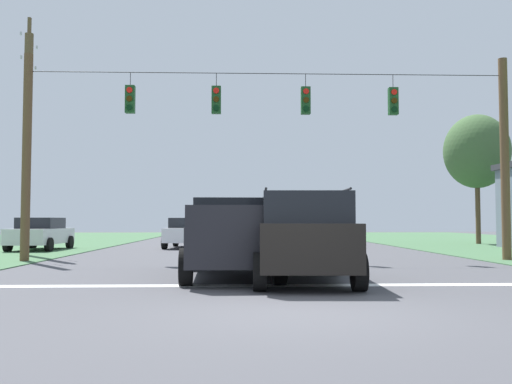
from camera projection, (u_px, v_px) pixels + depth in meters
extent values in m
plane|color=#47474C|center=(296.00, 312.00, 8.42)|extent=(120.00, 120.00, 0.00)
cube|color=white|center=(279.00, 285.00, 11.85)|extent=(14.22, 0.45, 0.01)
cube|color=white|center=(265.00, 264.00, 17.84)|extent=(2.50, 0.15, 0.01)
cube|color=white|center=(257.00, 250.00, 25.66)|extent=(2.50, 0.15, 0.01)
cube|color=white|center=(253.00, 244.00, 32.65)|extent=(2.50, 0.15, 0.01)
cylinder|color=brown|center=(27.00, 157.00, 18.83)|extent=(0.30, 0.30, 7.10)
cylinder|color=brown|center=(505.00, 159.00, 19.38)|extent=(0.30, 0.30, 7.10)
cylinder|color=black|center=(269.00, 74.00, 19.25)|extent=(16.51, 0.02, 0.02)
cylinder|color=black|center=(130.00, 79.00, 19.08)|extent=(0.02, 0.02, 0.47)
cube|color=#19471E|center=(130.00, 99.00, 19.04)|extent=(0.32, 0.24, 0.95)
cylinder|color=red|center=(129.00, 90.00, 18.92)|extent=(0.20, 0.04, 0.20)
cylinder|color=#352203|center=(129.00, 99.00, 18.90)|extent=(0.20, 0.04, 0.20)
cylinder|color=black|center=(129.00, 107.00, 18.89)|extent=(0.20, 0.04, 0.20)
cylinder|color=black|center=(216.00, 80.00, 19.18)|extent=(0.02, 0.02, 0.47)
cube|color=#19471E|center=(216.00, 100.00, 19.14)|extent=(0.32, 0.24, 0.95)
cylinder|color=red|center=(216.00, 91.00, 19.02)|extent=(0.20, 0.04, 0.20)
cylinder|color=#352203|center=(216.00, 99.00, 19.00)|extent=(0.20, 0.04, 0.20)
cylinder|color=black|center=(216.00, 108.00, 18.99)|extent=(0.20, 0.04, 0.20)
cylinder|color=black|center=(306.00, 80.00, 19.28)|extent=(0.02, 0.02, 0.47)
cube|color=#19471E|center=(306.00, 101.00, 19.25)|extent=(0.32, 0.24, 0.95)
cylinder|color=red|center=(306.00, 91.00, 19.12)|extent=(0.20, 0.04, 0.20)
cylinder|color=#352203|center=(306.00, 100.00, 19.11)|extent=(0.20, 0.04, 0.20)
cylinder|color=black|center=(306.00, 108.00, 19.09)|extent=(0.20, 0.04, 0.20)
cylinder|color=black|center=(393.00, 81.00, 19.39)|extent=(0.02, 0.02, 0.47)
cube|color=#19471E|center=(393.00, 101.00, 19.35)|extent=(0.32, 0.24, 0.95)
cylinder|color=red|center=(394.00, 92.00, 19.22)|extent=(0.20, 0.04, 0.20)
cylinder|color=#352203|center=(394.00, 101.00, 19.21)|extent=(0.20, 0.04, 0.20)
cylinder|color=black|center=(394.00, 109.00, 19.19)|extent=(0.20, 0.04, 0.20)
cube|color=black|center=(231.00, 243.00, 13.73)|extent=(2.19, 5.47, 0.85)
cube|color=black|center=(230.00, 212.00, 14.42)|extent=(1.92, 1.96, 0.70)
cube|color=black|center=(190.00, 217.00, 12.36)|extent=(0.18, 2.38, 0.45)
cube|color=black|center=(274.00, 217.00, 12.49)|extent=(0.18, 2.38, 0.45)
cube|color=black|center=(234.00, 216.00, 11.13)|extent=(1.96, 0.17, 0.45)
cylinder|color=black|center=(194.00, 256.00, 15.47)|extent=(0.31, 0.81, 0.80)
cylinder|color=black|center=(265.00, 256.00, 15.61)|extent=(0.31, 0.81, 0.80)
cylinder|color=black|center=(186.00, 267.00, 11.81)|extent=(0.31, 0.81, 0.80)
cylinder|color=black|center=(279.00, 266.00, 11.95)|extent=(0.31, 0.81, 0.80)
cube|color=black|center=(303.00, 244.00, 12.55)|extent=(2.14, 4.87, 0.95)
cube|color=black|center=(303.00, 209.00, 12.44)|extent=(1.92, 3.27, 0.65)
cylinder|color=black|center=(265.00, 192.00, 12.47)|extent=(0.16, 2.72, 0.05)
cylinder|color=black|center=(341.00, 192.00, 12.46)|extent=(0.16, 2.72, 0.05)
cylinder|color=black|center=(260.00, 260.00, 14.16)|extent=(0.29, 0.77, 0.76)
cylinder|color=black|center=(336.00, 260.00, 14.15)|extent=(0.29, 0.77, 0.76)
cylinder|color=black|center=(260.00, 272.00, 10.90)|extent=(0.29, 0.77, 0.76)
cylinder|color=black|center=(359.00, 272.00, 10.89)|extent=(0.29, 0.77, 0.76)
cube|color=silver|center=(188.00, 235.00, 28.26)|extent=(2.14, 4.43, 0.70)
cube|color=black|center=(188.00, 223.00, 28.29)|extent=(1.78, 2.22, 0.50)
cylinder|color=black|center=(201.00, 243.00, 26.79)|extent=(0.27, 0.66, 0.64)
cylinder|color=black|center=(165.00, 243.00, 26.87)|extent=(0.27, 0.66, 0.64)
cylinder|color=black|center=(209.00, 241.00, 29.62)|extent=(0.27, 0.66, 0.64)
cylinder|color=black|center=(176.00, 240.00, 29.70)|extent=(0.27, 0.66, 0.64)
cube|color=silver|center=(41.00, 236.00, 25.76)|extent=(1.88, 4.33, 0.70)
cube|color=black|center=(41.00, 223.00, 25.79)|extent=(1.66, 2.13, 0.50)
cylinder|color=black|center=(49.00, 245.00, 24.33)|extent=(0.23, 0.64, 0.64)
cylinder|color=black|center=(8.00, 245.00, 24.31)|extent=(0.23, 0.64, 0.64)
cylinder|color=black|center=(70.00, 242.00, 27.17)|extent=(0.23, 0.64, 0.64)
cylinder|color=black|center=(33.00, 242.00, 27.14)|extent=(0.23, 0.64, 0.64)
cube|color=maroon|center=(300.00, 233.00, 30.80)|extent=(4.41, 2.09, 0.70)
cube|color=black|center=(300.00, 223.00, 30.83)|extent=(2.21, 1.76, 0.50)
cylinder|color=black|center=(322.00, 239.00, 31.82)|extent=(0.65, 0.26, 0.64)
cylinder|color=black|center=(329.00, 240.00, 30.04)|extent=(0.65, 0.26, 0.64)
cylinder|color=black|center=(273.00, 239.00, 31.54)|extent=(0.65, 0.26, 0.64)
cylinder|color=black|center=(277.00, 240.00, 29.75)|extent=(0.65, 0.26, 0.64)
cylinder|color=brown|center=(27.00, 144.00, 21.97)|extent=(0.33, 0.33, 8.87)
cube|color=brown|center=(29.00, 44.00, 22.17)|extent=(0.12, 0.12, 2.11)
cylinder|color=#B2B7BC|center=(37.00, 47.00, 23.02)|extent=(0.08, 0.08, 0.12)
cylinder|color=#B2B7BC|center=(21.00, 33.00, 21.33)|extent=(0.08, 0.08, 0.12)
cube|color=brown|center=(29.00, 66.00, 22.13)|extent=(0.12, 0.12, 1.90)
cylinder|color=#B2B7BC|center=(36.00, 68.00, 22.89)|extent=(0.08, 0.08, 0.12)
cylinder|color=#B2B7BC|center=(21.00, 57.00, 21.37)|extent=(0.08, 0.08, 0.12)
cylinder|color=brown|center=(478.00, 208.00, 32.52)|extent=(0.28, 0.28, 4.27)
ellipsoid|color=#3E5E34|center=(477.00, 151.00, 32.70)|extent=(3.80, 3.80, 4.35)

